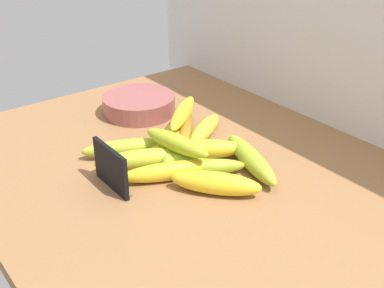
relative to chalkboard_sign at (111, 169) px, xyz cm
name	(u,v)px	position (x,y,z in cm)	size (l,w,h in cm)	color
counter_top	(203,186)	(8.09, 14.89, -5.36)	(110.00, 76.00, 3.00)	olive
chalkboard_sign	(111,169)	(0.00, 0.00, 0.00)	(11.00, 1.80, 8.40)	black
fruit_bowl	(139,104)	(-25.53, 21.82, -1.65)	(17.69, 17.69, 4.41)	#964F4C
banana_0	(171,145)	(-3.77, 15.85, -1.80)	(19.88, 4.11, 4.11)	#91B72F
banana_1	(198,149)	(1.06, 19.41, -1.80)	(19.60, 4.12, 4.12)	yellow
banana_2	(205,129)	(-5.52, 26.45, -2.03)	(15.29, 3.66, 3.66)	gold
banana_3	(251,159)	(10.34, 25.18, -1.88)	(20.19, 3.96, 3.96)	#A3B92E
banana_4	(202,167)	(6.58, 15.80, -2.22)	(17.16, 3.28, 3.28)	#96B52A
banana_5	(128,148)	(-8.47, 8.43, -1.98)	(18.84, 3.75, 3.75)	#A6B42D
banana_6	(171,160)	(1.04, 12.65, -2.09)	(17.22, 3.54, 3.54)	#9EB628
banana_7	(185,126)	(-9.48, 23.77, -2.07)	(19.21, 3.58, 3.58)	#A4701F
banana_8	(145,159)	(-2.01, 8.53, -1.77)	(19.80, 4.17, 4.17)	gold
banana_9	(216,183)	(13.08, 13.91, -1.74)	(16.58, 4.23, 4.23)	yellow
banana_10	(170,171)	(4.28, 10.10, -2.05)	(19.46, 3.62, 3.62)	yellow
banana_11	(176,143)	(1.10, 13.87, 1.45)	(15.73, 3.55, 3.55)	#ADBD28
banana_12	(183,113)	(-9.64, 23.37, 1.37)	(17.48, 3.29, 3.29)	yellow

